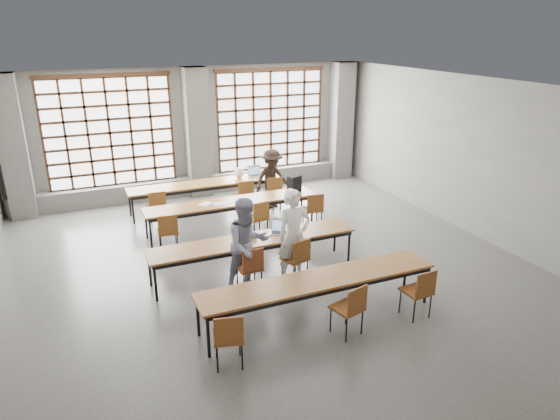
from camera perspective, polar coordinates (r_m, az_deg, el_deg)
The scene contains 39 objects.
floor at distance 9.80m, azimuth -1.19°, elevation -7.06°, with size 11.00×11.00×0.00m, color #4A4A47.
ceiling at distance 8.76m, azimuth -1.37°, elevation 13.72°, with size 11.00×11.00×0.00m, color silver.
wall_back at distance 14.22m, azimuth -9.73°, elevation 8.87°, with size 10.00×10.00×0.00m, color slate.
wall_front at distance 4.98m, azimuth 24.24°, elevation -15.40°, with size 10.00×10.00×0.00m, color slate.
wall_right at distance 11.86m, azimuth 21.83°, elevation 5.43°, with size 11.00×11.00×0.00m, color slate.
column_left at distance 13.63m, azimuth -28.18°, elevation 6.26°, with size 0.60×0.55×3.50m, color #575755.
column_mid at distance 13.95m, azimuth -9.45°, elevation 8.67°, with size 0.60×0.55×3.50m, color #575755.
column_right at distance 15.63m, azimuth 6.98°, elevation 10.03°, with size 0.60×0.55×3.50m, color #575755.
window_left at distance 13.78m, azimuth -18.88°, elevation 8.35°, with size 3.32×0.12×3.00m.
window_right at distance 14.80m, azimuth -1.09°, elevation 10.19°, with size 3.32×0.12×3.00m.
sill_ledge at distance 14.40m, azimuth -9.19°, elevation 2.88°, with size 9.80×0.35×0.50m, color #575755.
desk_row_a at distance 12.95m, azimuth -8.35°, elevation 2.86°, with size 4.00×0.70×0.73m.
desk_row_b at distance 11.51m, azimuth -5.51°, elevation 0.73°, with size 4.00×0.70×0.73m.
desk_row_c at distance 9.45m, azimuth -3.01°, elevation -3.68°, with size 4.00×0.70×0.73m.
desk_row_d at distance 8.06m, azimuth 4.49°, elevation -8.21°, with size 4.00×0.70×0.73m.
chair_back_left at distance 12.14m, azimuth -13.90°, elevation 0.63°, with size 0.43×0.43×0.88m.
chair_back_mid at distance 12.64m, azimuth -4.06°, elevation 1.97°, with size 0.42×0.43×0.88m.
chair_back_right at distance 12.91m, azimuth -0.75°, elevation 2.42°, with size 0.46×0.46×0.88m.
chair_mid_left at distance 10.63m, azimuth -12.69°, elevation -2.13°, with size 0.46×0.46×0.88m.
chair_mid_centre at distance 11.12m, azimuth -2.46°, elevation -0.60°, with size 0.49×0.49×0.88m.
chair_mid_right at distance 11.65m, azimuth 3.87°, elevation 0.35°, with size 0.47×0.48×0.88m.
chair_front_left at distance 8.88m, azimuth -3.38°, elevation -6.27°, with size 0.43×0.44×0.88m.
chair_front_right at distance 9.20m, azimuth 2.03°, elevation -5.25°, with size 0.52×0.52×0.88m.
chair_near_left at distance 7.07m, azimuth -5.91°, elevation -13.98°, with size 0.51×0.51×0.88m.
chair_near_mid at distance 7.75m, azimuth 8.12°, elevation -10.72°, with size 0.52×0.52×0.88m.
chair_near_right at distance 8.42m, azimuth 15.73°, elevation -8.64°, with size 0.45×0.45×0.88m.
student_male at distance 9.15m, azimuth 1.59°, elevation -2.97°, with size 0.65×0.43×1.78m, color white.
student_female at distance 8.85m, azimuth -3.72°, elevation -4.00°, with size 0.84×0.66×1.74m, color navy.
student_back at distance 12.95m, azimuth -0.94°, elevation 3.60°, with size 1.00×0.58×1.56m, color black.
laptop_front at distance 9.69m, azimuth -0.02°, elevation -2.23°, with size 0.46×0.44×0.26m.
laptop_back at distance 13.41m, azimuth -2.91°, elevation 4.22°, with size 0.38×0.33×0.26m.
mouse at distance 9.74m, azimuth 2.27°, elevation -2.38°, with size 0.10×0.06×0.04m, color white.
green_box at distance 9.46m, azimuth -3.47°, elevation -2.94°, with size 0.25×0.09×0.09m, color #297F32.
phone at distance 9.40m, azimuth -1.77°, elevation -3.33°, with size 0.13×0.06×0.01m, color black.
paper_sheet_a at distance 11.38m, azimuth -8.47°, elevation 0.72°, with size 0.30×0.21×0.00m, color white.
paper_sheet_b at distance 11.36m, azimuth -6.88°, elevation 0.77°, with size 0.30×0.21×0.00m, color silver.
backpack at distance 12.02m, azimuth 1.65°, elevation 3.01°, with size 0.32×0.20×0.40m, color black.
plastic_bag at distance 13.19m, azimuth -4.68°, elevation 4.27°, with size 0.26×0.21×0.29m, color white.
red_pouch at distance 7.15m, azimuth -5.94°, elevation -13.87°, with size 0.20×0.08×0.06m, color #A61418.
Camera 1 is at (-3.25, -8.07, 4.51)m, focal length 32.00 mm.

